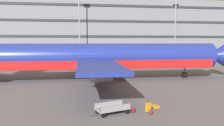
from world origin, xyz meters
name	(u,v)px	position (x,y,z in m)	size (l,w,h in m)	color
ground_plane	(82,81)	(0.00, 0.00, 0.00)	(600.00, 600.00, 0.00)	#5B5B60
terminal_structure	(80,30)	(0.00, 50.79, 9.77)	(123.40, 21.25, 19.54)	slate
airliner	(97,58)	(2.31, 1.04, 3.25)	(41.09, 33.14, 11.08)	navy
light_mast_left	(79,20)	(-0.16, 34.86, 11.86)	(1.80, 0.50, 20.38)	gray
light_mast_center_left	(175,20)	(29.32, 34.86, 12.32)	(1.80, 0.50, 21.27)	gray
suitcase_upright	(148,107)	(5.06, -15.01, 0.41)	(0.49, 0.41, 0.97)	orange
suitcase_orange	(155,106)	(6.04, -13.86, 0.11)	(0.67, 0.75, 0.21)	orange
backpack_large	(151,112)	(5.06, -15.70, 0.21)	(0.31, 0.23, 0.49)	#592619
backpack_teal	(133,110)	(3.84, -14.92, 0.21)	(0.37, 0.31, 0.48)	maroon
baggage_cart	(112,108)	(2.16, -14.97, 0.43)	(3.34, 2.08, 0.82)	gray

